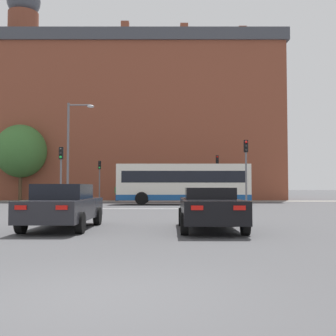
{
  "coord_description": "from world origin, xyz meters",
  "views": [
    {
      "loc": [
        0.94,
        -5.27,
        1.36
      ],
      "look_at": [
        0.96,
        24.23,
        2.71
      ],
      "focal_mm": 45.0,
      "sensor_mm": 36.0,
      "label": 1
    }
  ],
  "objects_px": {
    "traffic_light_far_right": "(217,171)",
    "car_saloon_left": "(63,206)",
    "street_lamp_junction": "(72,143)",
    "bus_crossing_lead": "(183,183)",
    "traffic_light_far_left": "(99,174)",
    "traffic_light_near_left": "(61,167)",
    "pedestrian_waiting": "(117,191)",
    "traffic_light_near_right": "(246,162)",
    "pedestrian_walking_east": "(207,191)",
    "car_roadster_right": "(210,208)"
  },
  "relations": [
    {
      "from": "traffic_light_far_left",
      "to": "pedestrian_waiting",
      "type": "bearing_deg",
      "value": 26.59
    },
    {
      "from": "traffic_light_far_left",
      "to": "street_lamp_junction",
      "type": "bearing_deg",
      "value": -92.01
    },
    {
      "from": "car_saloon_left",
      "to": "street_lamp_junction",
      "type": "height_order",
      "value": "street_lamp_junction"
    },
    {
      "from": "car_roadster_right",
      "to": "bus_crossing_lead",
      "type": "distance_m",
      "value": 20.03
    },
    {
      "from": "car_saloon_left",
      "to": "car_roadster_right",
      "type": "relative_size",
      "value": 1.0
    },
    {
      "from": "bus_crossing_lead",
      "to": "traffic_light_near_right",
      "type": "xyz_separation_m",
      "value": [
        3.87,
        -6.22,
        1.26
      ]
    },
    {
      "from": "traffic_light_far_right",
      "to": "traffic_light_near_left",
      "type": "xyz_separation_m",
      "value": [
        -11.75,
        -13.25,
        -0.29
      ]
    },
    {
      "from": "traffic_light_far_right",
      "to": "pedestrian_walking_east",
      "type": "height_order",
      "value": "traffic_light_far_right"
    },
    {
      "from": "traffic_light_far_right",
      "to": "car_saloon_left",
      "type": "bearing_deg",
      "value": -106.98
    },
    {
      "from": "pedestrian_waiting",
      "to": "pedestrian_walking_east",
      "type": "relative_size",
      "value": 0.95
    },
    {
      "from": "traffic_light_near_left",
      "to": "pedestrian_waiting",
      "type": "bearing_deg",
      "value": 81.97
    },
    {
      "from": "car_saloon_left",
      "to": "traffic_light_far_left",
      "type": "distance_m",
      "value": 26.97
    },
    {
      "from": "traffic_light_near_left",
      "to": "street_lamp_junction",
      "type": "bearing_deg",
      "value": 89.52
    },
    {
      "from": "traffic_light_far_right",
      "to": "pedestrian_waiting",
      "type": "height_order",
      "value": "traffic_light_far_right"
    },
    {
      "from": "bus_crossing_lead",
      "to": "car_saloon_left",
      "type": "bearing_deg",
      "value": 166.78
    },
    {
      "from": "traffic_light_near_right",
      "to": "pedestrian_waiting",
      "type": "height_order",
      "value": "traffic_light_near_right"
    },
    {
      "from": "traffic_light_near_right",
      "to": "traffic_light_far_right",
      "type": "relative_size",
      "value": 1.0
    },
    {
      "from": "traffic_light_near_left",
      "to": "pedestrian_walking_east",
      "type": "distance_m",
      "value": 17.49
    },
    {
      "from": "traffic_light_near_right",
      "to": "traffic_light_far_right",
      "type": "height_order",
      "value": "traffic_light_far_right"
    },
    {
      "from": "bus_crossing_lead",
      "to": "traffic_light_far_left",
      "type": "relative_size",
      "value": 2.66
    },
    {
      "from": "bus_crossing_lead",
      "to": "pedestrian_walking_east",
      "type": "relative_size",
      "value": 6.06
    },
    {
      "from": "bus_crossing_lead",
      "to": "pedestrian_waiting",
      "type": "bearing_deg",
      "value": 38.42
    },
    {
      "from": "bus_crossing_lead",
      "to": "traffic_light_far_left",
      "type": "height_order",
      "value": "traffic_light_far_left"
    },
    {
      "from": "traffic_light_near_right",
      "to": "street_lamp_junction",
      "type": "xyz_separation_m",
      "value": [
        -12.02,
        3.2,
        1.58
      ]
    },
    {
      "from": "traffic_light_near_right",
      "to": "pedestrian_walking_east",
      "type": "distance_m",
      "value": 13.99
    },
    {
      "from": "traffic_light_near_left",
      "to": "street_lamp_junction",
      "type": "xyz_separation_m",
      "value": [
        0.03,
        3.08,
        1.86
      ]
    },
    {
      "from": "street_lamp_junction",
      "to": "traffic_light_near_left",
      "type": "bearing_deg",
      "value": -90.48
    },
    {
      "from": "traffic_light_far_right",
      "to": "pedestrian_waiting",
      "type": "distance_m",
      "value": 10.02
    },
    {
      "from": "car_roadster_right",
      "to": "pedestrian_waiting",
      "type": "distance_m",
      "value": 28.56
    },
    {
      "from": "pedestrian_walking_east",
      "to": "car_roadster_right",
      "type": "bearing_deg",
      "value": 124.34
    },
    {
      "from": "traffic_light_far_left",
      "to": "pedestrian_walking_east",
      "type": "distance_m",
      "value": 10.54
    },
    {
      "from": "traffic_light_near_left",
      "to": "traffic_light_far_left",
      "type": "distance_m",
      "value": 13.15
    },
    {
      "from": "bus_crossing_lead",
      "to": "street_lamp_junction",
      "type": "bearing_deg",
      "value": 110.33
    },
    {
      "from": "car_saloon_left",
      "to": "traffic_light_near_left",
      "type": "distance_m",
      "value": 14.16
    },
    {
      "from": "bus_crossing_lead",
      "to": "traffic_light_far_left",
      "type": "xyz_separation_m",
      "value": [
        -7.8,
        7.04,
        0.94
      ]
    },
    {
      "from": "traffic_light_far_right",
      "to": "pedestrian_waiting",
      "type": "bearing_deg",
      "value": 175.98
    },
    {
      "from": "street_lamp_junction",
      "to": "pedestrian_walking_east",
      "type": "distance_m",
      "value": 15.5
    },
    {
      "from": "car_saloon_left",
      "to": "pedestrian_walking_east",
      "type": "height_order",
      "value": "pedestrian_walking_east"
    },
    {
      "from": "traffic_light_near_left",
      "to": "street_lamp_junction",
      "type": "relative_size",
      "value": 0.53
    },
    {
      "from": "car_saloon_left",
      "to": "pedestrian_waiting",
      "type": "xyz_separation_m",
      "value": [
        -1.6,
        27.51,
        0.19
      ]
    },
    {
      "from": "traffic_light_far_right",
      "to": "street_lamp_junction",
      "type": "distance_m",
      "value": 15.6
    },
    {
      "from": "traffic_light_far_right",
      "to": "pedestrian_waiting",
      "type": "xyz_separation_m",
      "value": [
        -9.78,
        0.69,
        -2.03
      ]
    },
    {
      "from": "car_saloon_left",
      "to": "pedestrian_walking_east",
      "type": "bearing_deg",
      "value": 75.66
    },
    {
      "from": "bus_crossing_lead",
      "to": "street_lamp_junction",
      "type": "distance_m",
      "value": 9.15
    },
    {
      "from": "traffic_light_near_left",
      "to": "car_roadster_right",
      "type": "bearing_deg",
      "value": -59.11
    },
    {
      "from": "bus_crossing_lead",
      "to": "pedestrian_waiting",
      "type": "xyz_separation_m",
      "value": [
        -6.22,
        7.83,
        -0.76
      ]
    },
    {
      "from": "car_saloon_left",
      "to": "bus_crossing_lead",
      "type": "xyz_separation_m",
      "value": [
        4.62,
        19.67,
        0.95
      ]
    },
    {
      "from": "car_roadster_right",
      "to": "traffic_light_far_left",
      "type": "relative_size",
      "value": 1.2
    },
    {
      "from": "car_roadster_right",
      "to": "traffic_light_far_left",
      "type": "bearing_deg",
      "value": 106.77
    },
    {
      "from": "street_lamp_junction",
      "to": "pedestrian_waiting",
      "type": "bearing_deg",
      "value": 79.87
    }
  ]
}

